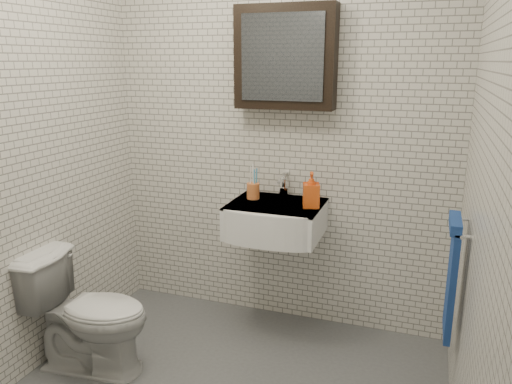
# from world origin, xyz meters

# --- Properties ---
(room_shell) EXTENTS (2.22, 2.02, 2.51)m
(room_shell) POSITION_xyz_m (0.00, 0.00, 1.47)
(room_shell) COLOR silver
(room_shell) RESTS_ON ground
(washbasin) EXTENTS (0.55, 0.50, 0.20)m
(washbasin) POSITION_xyz_m (0.05, 0.73, 0.76)
(washbasin) COLOR white
(washbasin) RESTS_ON room_shell
(faucet) EXTENTS (0.06, 0.20, 0.15)m
(faucet) POSITION_xyz_m (0.05, 0.93, 0.92)
(faucet) COLOR silver
(faucet) RESTS_ON washbasin
(mirror_cabinet) EXTENTS (0.60, 0.15, 0.60)m
(mirror_cabinet) POSITION_xyz_m (0.05, 0.93, 1.70)
(mirror_cabinet) COLOR black
(mirror_cabinet) RESTS_ON room_shell
(towel_rail) EXTENTS (0.09, 0.30, 0.58)m
(towel_rail) POSITION_xyz_m (1.04, 0.35, 0.72)
(towel_rail) COLOR silver
(towel_rail) RESTS_ON room_shell
(toothbrush_cup) EXTENTS (0.09, 0.09, 0.22)m
(toothbrush_cup) POSITION_xyz_m (-0.12, 0.83, 0.90)
(toothbrush_cup) COLOR #CE6A33
(toothbrush_cup) RESTS_ON washbasin
(soap_bottle) EXTENTS (0.12, 0.12, 0.21)m
(soap_bottle) POSITION_xyz_m (0.27, 0.77, 0.95)
(soap_bottle) COLOR orange
(soap_bottle) RESTS_ON washbasin
(toilet) EXTENTS (0.70, 0.45, 0.68)m
(toilet) POSITION_xyz_m (-0.80, 0.05, 0.34)
(toilet) COLOR white
(toilet) RESTS_ON ground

